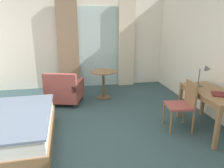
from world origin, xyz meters
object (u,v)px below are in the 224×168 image
Objects in this scene: desk_lamp at (204,73)px; closed_book at (220,94)px; armchair_by_window at (65,91)px; desk_chair at (183,103)px; writing_desk at (211,96)px; round_cafe_table at (103,78)px.

closed_book is at bearing -90.50° from desk_lamp.
desk_chair is at bearing -37.97° from armchair_by_window.
desk_chair is (-0.45, 0.13, -0.14)m from writing_desk.
armchair_by_window is at bearing 150.04° from desk_lamp.
closed_book is 0.35× the size of round_cafe_table.
desk_lamp reaches higher than desk_chair.
armchair_by_window is (-2.16, 1.69, -0.19)m from desk_chair.
desk_lamp is 3.10m from armchair_by_window.
desk_chair is 3.57× the size of closed_book.
armchair_by_window is at bearing 142.03° from desk_chair.
armchair_by_window reaches higher than closed_book.
writing_desk is 2.60m from round_cafe_table.
desk_lamp reaches higher than armchair_by_window.
armchair_by_window is at bearing -168.18° from round_cafe_table.
round_cafe_table is at bearing 121.87° from desk_chair.
armchair_by_window is (-2.61, 1.82, -0.32)m from writing_desk.
armchair_by_window is (-2.62, 2.02, -0.43)m from closed_book.
desk_lamp is (0.46, 0.18, 0.50)m from desk_chair.
round_cafe_table is (-1.63, 2.22, -0.23)m from closed_book.
armchair_by_window is 1.03m from round_cafe_table.
desk_chair is at bearing 172.68° from closed_book.
closed_book is at bearing -35.72° from desk_chair.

